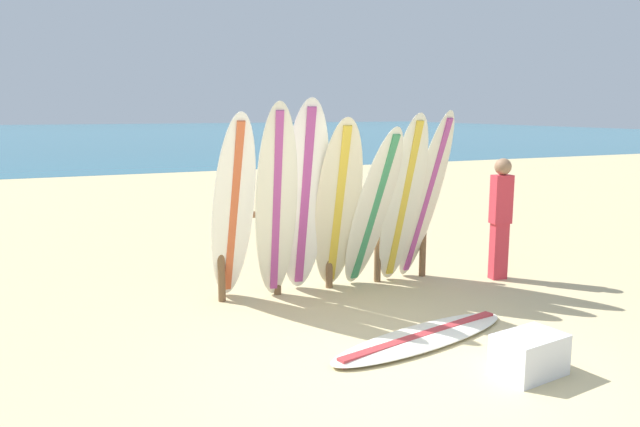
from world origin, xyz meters
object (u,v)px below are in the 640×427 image
Objects in this scene: surfboard_leaning_center at (338,207)px; surfboard_leaning_far_left at (233,211)px; surfboard_leaning_left at (276,205)px; surfboard_lying_on_sand at (422,337)px; surfboard_leaning_center_right at (373,209)px; surfboard_leaning_far_right at (425,198)px; beachgoer_standing at (501,213)px; surfboard_leaning_right at (403,201)px; surfboard_leaning_center_left at (304,200)px; cooler_box at (529,355)px; small_boat_offshore at (288,145)px; surfboard_rack at (329,234)px.

surfboard_leaning_far_left is at bearing 177.20° from surfboard_leaning_center.
surfboard_leaning_left reaches higher than surfboard_lying_on_sand.
surfboard_leaning_center_right reaches higher than surfboard_lying_on_sand.
surfboard_leaning_far_right reaches higher than beachgoer_standing.
surfboard_leaning_left is 1.73m from surfboard_leaning_right.
surfboard_leaning_center is 0.98× the size of surfboard_leaning_right.
beachgoer_standing is (1.02, -0.26, -0.24)m from surfboard_leaning_far_right.
surfboard_leaning_center_left is at bearing 177.32° from surfboard_leaning_right.
beachgoer_standing is 2.73× the size of cooler_box.
surfboard_leaning_center_left is 0.76× the size of small_boat_offshore.
surfboard_leaning_far_right reaches higher than surfboard_leaning_far_left.
surfboard_lying_on_sand is at bearing -72.58° from surfboard_leaning_center_left.
cooler_box is (-1.75, -2.52, -0.72)m from beachgoer_standing.
surfboard_leaning_center_left is at bearing 100.49° from cooler_box.
surfboard_leaning_center_right is at bearing -108.11° from small_boat_offshore.
surfboard_lying_on_sand is (0.11, -2.02, -0.68)m from surfboard_rack.
surfboard_leaning_left is 1.45× the size of beachgoer_standing.
surfboard_leaning_far_right is 3.03m from cooler_box.
surfboard_leaning_center_left is at bearing 174.46° from beachgoer_standing.
surfboard_leaning_center_right is at bearing -36.84° from surfboard_rack.
cooler_box is (0.09, -2.71, -0.87)m from surfboard_leaning_center_right.
surfboard_rack is 1.29× the size of surfboard_leaning_far_left.
surfboard_leaning_far_left is 28.52m from small_boat_offshore.
surfboard_leaning_far_right is at bearing 0.18° from surfboard_leaning_far_left.
surfboard_leaning_center_left reaches higher than surfboard_leaning_right.
surfboard_leaning_center_right is at bearing -178.34° from surfboard_leaning_right.
small_boat_offshore is at bearing 75.64° from beachgoer_standing.
surfboard_leaning_right is at bearing 1.66° from surfboard_leaning_center_right.
cooler_box is (0.57, -2.71, -0.92)m from surfboard_leaning_center.
surfboard_leaning_center is at bearing -10.64° from surfboard_leaning_center_left.
surfboard_leaning_left is (0.48, -0.11, 0.05)m from surfboard_leaning_far_left.
surfboard_leaning_right is at bearing 73.86° from cooler_box.
surfboard_leaning_far_left is at bearing -111.52° from small_boat_offshore.
cooler_box reaches higher than surfboard_lying_on_sand.
surfboard_leaning_far_right is (2.58, 0.01, 0.00)m from surfboard_leaning_far_left.
surfboard_leaning_center_left reaches higher than surfboard_leaning_center.
surfboard_leaning_center_right is (0.44, -0.33, 0.33)m from surfboard_rack.
surfboard_leaning_center_left is at bearing 16.95° from surfboard_leaning_left.
small_boat_offshore is 5.31× the size of cooler_box.
surfboard_lying_on_sand is at bearing -85.03° from surfboard_leaning_center.
surfboard_rack is at bearing 24.23° from surfboard_leaning_left.
beachgoer_standing is at bearing -4.63° from surfboard_leaning_center.
small_boat_offshore is (7.88, 26.51, -0.88)m from surfboard_leaning_far_right.
surfboard_leaning_center_right is at bearing 0.19° from surfboard_leaning_center.
surfboard_leaning_far_right is (1.70, -0.01, -0.07)m from surfboard_leaning_center_left.
surfboard_leaning_left is 0.81m from surfboard_leaning_center.
beachgoer_standing is (3.12, -0.14, -0.29)m from surfboard_leaning_left.
surfboard_lying_on_sand is at bearing -107.71° from small_boat_offshore.
surfboard_leaning_left is 28.45m from small_boat_offshore.
surfboard_leaning_far_right is 0.72× the size of small_boat_offshore.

